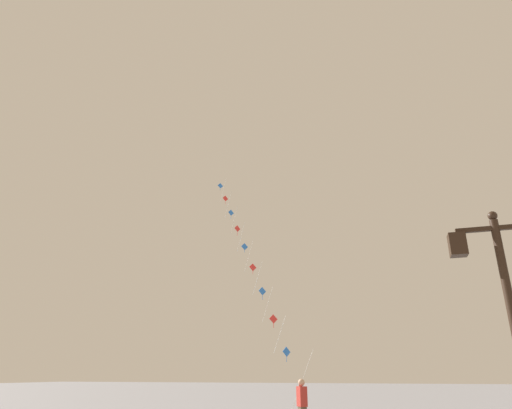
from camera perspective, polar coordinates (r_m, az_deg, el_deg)
The scene contains 3 objects.
twin_lantern_lamp_post at distance 8.59m, azimuth 29.47°, elevation -9.48°, with size 1.56×0.28×4.55m.
kite_train at distance 23.31m, azimuth -0.84°, elevation -7.01°, with size 7.82×9.96×14.13m.
kite_flyer at distance 15.77m, azimuth 5.92°, elevation -24.23°, with size 0.46×0.60×1.71m.
Camera 1 is at (0.40, -0.46, 1.87)m, focal length 31.26 mm.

